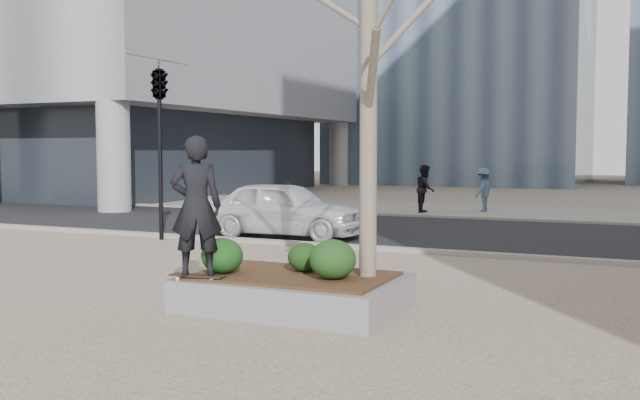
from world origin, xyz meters
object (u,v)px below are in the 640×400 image
at_px(police_car, 284,209).
at_px(skateboard, 197,278).
at_px(skateboarder, 196,206).
at_px(planter, 294,292).

bearing_deg(police_car, skateboard, -161.63).
distance_m(skateboard, skateboarder, 1.00).
bearing_deg(skateboard, planter, 29.25).
bearing_deg(police_car, planter, -152.50).
xyz_separation_m(skateboarder, police_car, (-2.76, 8.01, -0.74)).
distance_m(planter, skateboard, 1.38).
xyz_separation_m(planter, police_car, (-3.86, 7.22, 0.52)).
relative_size(planter, skateboarder, 1.57).
height_order(skateboarder, police_car, skateboarder).
height_order(planter, skateboarder, skateboarder).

